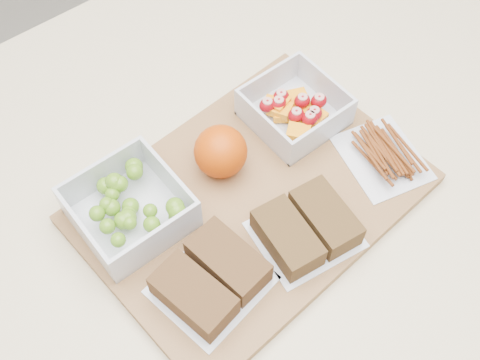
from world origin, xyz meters
The scene contains 8 objects.
counter centered at (0.00, 0.00, 0.45)m, with size 1.20×0.90×0.90m, color beige.
cutting_board centered at (0.01, -0.02, 0.91)m, with size 0.42×0.30×0.02m, color olive.
grape_container centered at (-0.13, 0.05, 0.94)m, with size 0.13×0.13×0.05m.
fruit_container centered at (0.13, 0.04, 0.94)m, with size 0.12×0.12×0.05m.
orange centered at (0.00, 0.04, 0.95)m, with size 0.07×0.07×0.07m, color #C64304.
sandwich_bag_left centered at (-0.11, -0.09, 0.93)m, with size 0.14×0.13×0.04m.
sandwich_bag_center centered at (0.02, -0.11, 0.93)m, with size 0.13×0.12×0.04m.
pretzel_bag centered at (0.18, -0.08, 0.93)m, with size 0.12×0.14×0.03m.
Camera 1 is at (-0.26, -0.33, 1.58)m, focal length 45.00 mm.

